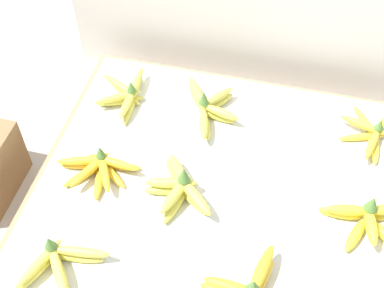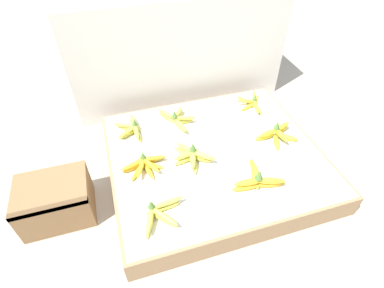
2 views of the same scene
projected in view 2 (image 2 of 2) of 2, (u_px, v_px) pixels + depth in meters
The scene contains 12 objects.
ground_plane at pixel (213, 168), 1.63m from camera, with size 10.00×10.00×0.00m, color #A89E8E.
display_platform at pixel (214, 160), 1.58m from camera, with size 1.07×0.95×0.13m.
back_vendor_table at pixel (174, 43), 1.98m from camera, with size 1.35×0.53×0.69m.
wooden_crate at pixel (56, 201), 1.35m from camera, with size 0.31×0.24×0.20m.
banana_bunch_front_left at pixel (159, 214), 1.24m from camera, with size 0.20×0.16×0.09m.
banana_bunch_front_midright at pixel (258, 180), 1.36m from camera, with size 0.25×0.19×0.11m.
banana_bunch_middle_left at pixel (144, 164), 1.44m from camera, with size 0.23×0.16×0.09m.
banana_bunch_middle_midleft at pixel (192, 156), 1.47m from camera, with size 0.21×0.22×0.10m.
banana_bunch_middle_right at pixel (277, 134), 1.60m from camera, with size 0.23×0.17×0.10m.
banana_bunch_back_left at pixel (132, 128), 1.64m from camera, with size 0.15×0.23×0.09m.
banana_bunch_back_midleft at pixel (177, 119), 1.69m from camera, with size 0.20×0.25×0.09m.
banana_bunch_back_right at pixel (252, 102), 1.82m from camera, with size 0.19×0.23×0.08m.
Camera 2 is at (-0.44, -1.01, 1.21)m, focal length 28.00 mm.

